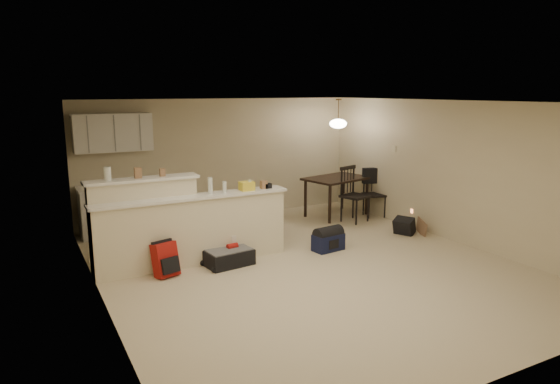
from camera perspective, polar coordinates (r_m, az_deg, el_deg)
room at (r=7.48m, az=3.20°, el=0.63°), size 7.00×7.02×2.50m
breakfast_bar at (r=7.82m, az=-11.80°, el=-3.96°), size 3.08×0.58×1.39m
upper_cabinets at (r=9.76m, az=-18.56°, el=6.45°), size 1.40×0.34×0.70m
kitchen_counter at (r=9.89m, az=-16.76°, el=-1.90°), size 1.80×0.60×0.90m
thermostat at (r=10.44m, az=12.89°, el=4.85°), size 0.02×0.12×0.12m
jar at (r=7.57m, az=-19.11°, el=1.98°), size 0.10×0.10×0.20m
cereal_box at (r=7.65m, az=-15.93°, el=2.11°), size 0.10×0.07×0.16m
small_box at (r=7.74m, az=-13.29°, el=2.20°), size 0.08×0.06×0.12m
bottle_a at (r=7.77m, az=-7.97°, el=0.71°), size 0.07×0.07×0.26m
bottle_b at (r=7.86m, az=-6.36°, el=0.58°), size 0.06×0.06×0.18m
bag_lump at (r=8.01m, az=-3.82°, el=0.69°), size 0.22×0.18×0.14m
pouch at (r=8.17m, az=-1.43°, el=0.71°), size 0.12×0.10×0.08m
extra_item_x at (r=8.14m, az=-1.88°, el=0.84°), size 0.10×0.10×0.13m
extra_item_y at (r=8.03m, az=-3.49°, el=0.81°), size 0.06×0.06×0.17m
dining_table at (r=10.75m, az=6.50°, el=1.14°), size 1.51×1.17×0.84m
pendant_lamp at (r=10.60m, az=6.66°, el=7.81°), size 0.36×0.36×0.62m
dining_chair_near at (r=10.33m, az=8.58°, el=-0.29°), size 0.62×0.60×1.14m
dining_chair_far at (r=10.84m, az=10.75°, el=-0.16°), size 0.55×0.53×1.01m
suitcase at (r=7.85m, az=-5.88°, el=-7.45°), size 0.76×0.54×0.24m
red_backpack at (r=7.51m, az=-12.98°, el=-7.53°), size 0.38×0.29×0.50m
navy_duffel at (r=8.52m, az=5.53°, el=-5.73°), size 0.55×0.35×0.28m
black_daypack at (r=9.68m, az=14.01°, el=-3.84°), size 0.37×0.42×0.31m
cardboard_sheet at (r=9.74m, az=15.88°, el=-3.90°), size 0.13×0.37×0.29m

